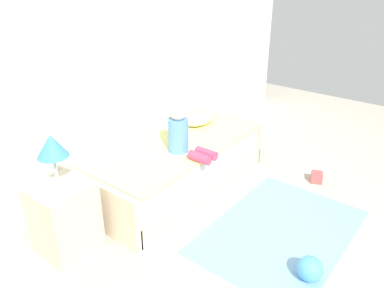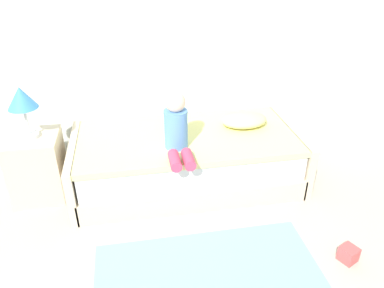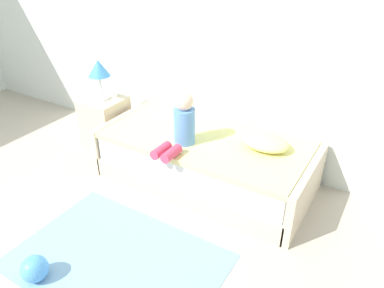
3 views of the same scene
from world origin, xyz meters
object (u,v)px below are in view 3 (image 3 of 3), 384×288
object	(u,v)px
bed	(205,160)
child_figure	(181,125)
nightstand	(106,123)
table_lamp	(99,70)
pillow	(265,142)
toy_ball	(35,269)

from	to	relation	value
bed	child_figure	xyz separation A→B (m)	(-0.13, -0.23, 0.46)
nightstand	table_lamp	distance (m)	0.64
table_lamp	pillow	distance (m)	1.95
bed	child_figure	bearing A→B (deg)	-118.86
nightstand	toy_ball	distance (m)	1.99
bed	toy_ball	world-z (taller)	bed
bed	nightstand	world-z (taller)	nightstand
nightstand	child_figure	world-z (taller)	child_figure
nightstand	pillow	world-z (taller)	pillow
bed	table_lamp	size ratio (longest dim) A/B	4.69
bed	child_figure	distance (m)	0.53
nightstand	toy_ball	xyz separation A→B (m)	(0.91, -1.76, -0.20)
table_lamp	nightstand	bearing A→B (deg)	180.00
child_figure	pillow	xyz separation A→B (m)	(0.69, 0.33, -0.14)
bed	pillow	distance (m)	0.66
pillow	toy_ball	xyz separation A→B (m)	(-1.00, -1.83, -0.47)
child_figure	bed	bearing A→B (deg)	61.14
child_figure	toy_ball	world-z (taller)	child_figure
nightstand	pillow	xyz separation A→B (m)	(1.92, 0.07, 0.26)
nightstand	table_lamp	world-z (taller)	table_lamp
bed	nightstand	xyz separation A→B (m)	(-1.35, 0.03, 0.05)
nightstand	table_lamp	xyz separation A→B (m)	(0.00, 0.00, 0.64)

